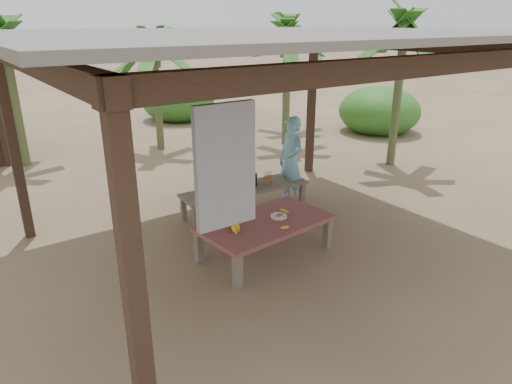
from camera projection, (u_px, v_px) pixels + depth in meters
ground at (269, 244)px, 6.67m from camera, size 80.00×80.00×0.00m
pavilion at (271, 45)px, 5.68m from camera, size 6.60×5.60×2.95m
work_table at (265, 225)px, 6.24m from camera, size 1.88×1.16×0.50m
bench at (245, 190)px, 7.66m from camera, size 2.23×0.73×0.45m
ripe_banana_bunch at (229, 225)px, 5.89m from camera, size 0.28×0.24×0.17m
plate at (279, 216)px, 6.33m from camera, size 0.23×0.23×0.04m
loose_banana_front at (285, 227)px, 5.98m from camera, size 0.15×0.05×0.04m
loose_banana_side at (285, 211)px, 6.50m from camera, size 0.11×0.16×0.04m
water_flask at (230, 214)px, 6.15m from camera, size 0.07×0.07×0.28m
green_banana_stalk at (220, 184)px, 7.35m from camera, size 0.27×0.27×0.29m
cooking_pot at (251, 180)px, 7.72m from camera, size 0.22×0.22×0.19m
skewer_rack at (268, 177)px, 7.76m from camera, size 0.18×0.09×0.24m
woman at (291, 160)px, 8.00m from camera, size 0.38×0.57×1.54m
banana_plant_ne at (287, 41)px, 11.26m from camera, size 1.80×1.80×3.08m
banana_plant_n at (154, 53)px, 10.85m from camera, size 1.80×1.80×2.83m
banana_plant_nw at (5, 45)px, 9.43m from camera, size 1.80×1.80×3.07m
banana_plant_e at (404, 36)px, 9.42m from camera, size 1.80×1.80×3.26m
banana_plant_far at (289, 36)px, 13.18m from camera, size 1.80×1.80×3.15m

